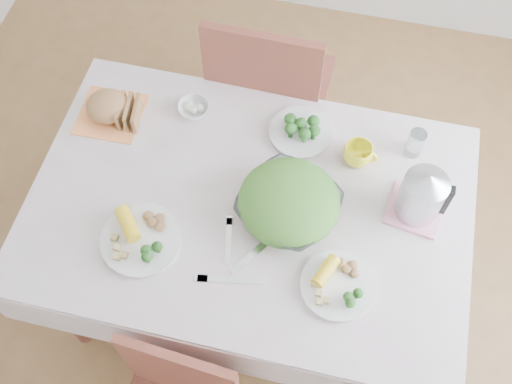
% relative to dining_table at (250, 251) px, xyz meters
% --- Properties ---
extents(floor, '(3.60, 3.60, 0.00)m').
position_rel_dining_table_xyz_m(floor, '(0.00, 0.00, -0.38)').
color(floor, brown).
rests_on(floor, ground).
extents(dining_table, '(1.40, 0.90, 0.75)m').
position_rel_dining_table_xyz_m(dining_table, '(0.00, 0.00, 0.00)').
color(dining_table, brown).
rests_on(dining_table, floor).
extents(tablecloth, '(1.50, 1.00, 0.01)m').
position_rel_dining_table_xyz_m(tablecloth, '(0.00, 0.00, 0.38)').
color(tablecloth, beige).
rests_on(tablecloth, dining_table).
extents(chair_far, '(0.48, 0.48, 1.04)m').
position_rel_dining_table_xyz_m(chair_far, '(-0.07, 0.72, 0.09)').
color(chair_far, brown).
rests_on(chair_far, floor).
extents(salad_bowl, '(0.42, 0.42, 0.08)m').
position_rel_dining_table_xyz_m(salad_bowl, '(0.13, 0.00, 0.43)').
color(salad_bowl, white).
rests_on(salad_bowl, tablecloth).
extents(dinner_plate_left, '(0.34, 0.34, 0.02)m').
position_rel_dining_table_xyz_m(dinner_plate_left, '(-0.31, -0.22, 0.40)').
color(dinner_plate_left, white).
rests_on(dinner_plate_left, tablecloth).
extents(dinner_plate_right, '(0.34, 0.34, 0.02)m').
position_rel_dining_table_xyz_m(dinner_plate_right, '(0.34, -0.23, 0.40)').
color(dinner_plate_right, white).
rests_on(dinner_plate_right, tablecloth).
extents(broccoli_plate, '(0.27, 0.27, 0.02)m').
position_rel_dining_table_xyz_m(broccoli_plate, '(0.11, 0.33, 0.40)').
color(broccoli_plate, beige).
rests_on(broccoli_plate, tablecloth).
extents(napkin, '(0.24, 0.24, 0.00)m').
position_rel_dining_table_xyz_m(napkin, '(-0.59, 0.25, 0.39)').
color(napkin, '#FF924B').
rests_on(napkin, tablecloth).
extents(bread_loaf, '(0.17, 0.16, 0.09)m').
position_rel_dining_table_xyz_m(bread_loaf, '(-0.59, 0.25, 0.45)').
color(bread_loaf, olive).
rests_on(bread_loaf, napkin).
extents(fruit_bowl, '(0.15, 0.15, 0.04)m').
position_rel_dining_table_xyz_m(fruit_bowl, '(-0.29, 0.33, 0.41)').
color(fruit_bowl, white).
rests_on(fruit_bowl, tablecloth).
extents(yellow_mug, '(0.12, 0.12, 0.08)m').
position_rel_dining_table_xyz_m(yellow_mug, '(0.33, 0.26, 0.43)').
color(yellow_mug, yellow).
rests_on(yellow_mug, tablecloth).
extents(glass_tumbler, '(0.08, 0.08, 0.11)m').
position_rel_dining_table_xyz_m(glass_tumbler, '(0.52, 0.34, 0.45)').
color(glass_tumbler, white).
rests_on(glass_tumbler, tablecloth).
extents(pink_tray, '(0.20, 0.20, 0.01)m').
position_rel_dining_table_xyz_m(pink_tray, '(0.55, 0.11, 0.40)').
color(pink_tray, pink).
rests_on(pink_tray, tablecloth).
extents(electric_kettle, '(0.16, 0.16, 0.20)m').
position_rel_dining_table_xyz_m(electric_kettle, '(0.55, 0.11, 0.51)').
color(electric_kettle, '#B2B5BA').
rests_on(electric_kettle, pink_tray).
extents(fork_left, '(0.05, 0.17, 0.00)m').
position_rel_dining_table_xyz_m(fork_left, '(-0.03, -0.15, 0.39)').
color(fork_left, silver).
rests_on(fork_left, tablecloth).
extents(fork_right, '(0.13, 0.19, 0.00)m').
position_rel_dining_table_xyz_m(fork_right, '(0.06, -0.17, 0.39)').
color(fork_right, silver).
rests_on(fork_right, tablecloth).
extents(knife, '(0.21, 0.06, 0.00)m').
position_rel_dining_table_xyz_m(knife, '(0.01, -0.28, 0.39)').
color(knife, silver).
rests_on(knife, tablecloth).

